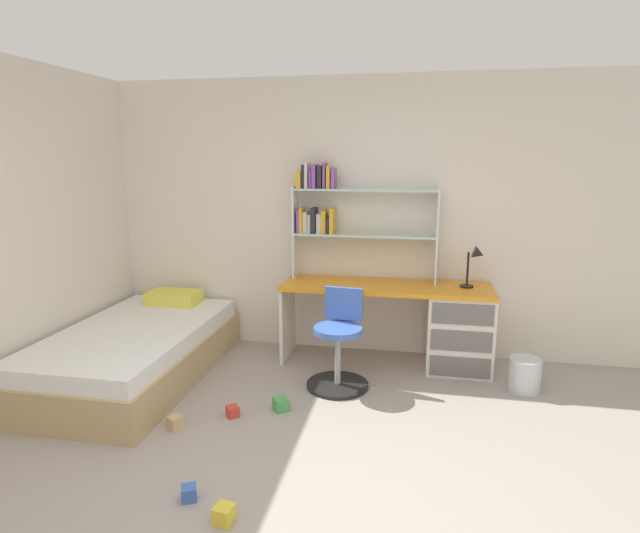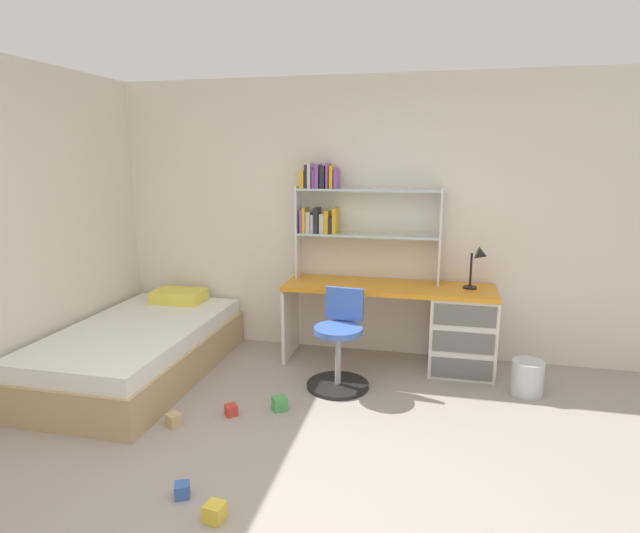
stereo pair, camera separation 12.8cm
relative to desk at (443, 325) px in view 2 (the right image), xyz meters
The scene contains 13 objects.
ground_plane 2.44m from the desk, 110.50° to the right, with size 5.72×6.12×0.02m, color #9E938C.
room_shell 2.48m from the desk, 154.24° to the right, with size 5.72×6.12×2.62m.
desk is the anchor object (origin of this frame).
bookshelf_hutch 1.38m from the desk, behind, with size 1.34×0.22×1.09m.
desk_lamp 0.65m from the desk, ahead, with size 0.20×0.17×0.38m.
swivel_chair 1.01m from the desk, 145.88° to the right, with size 0.52×0.52×0.81m.
bed_platform 2.71m from the desk, 164.34° to the right, with size 1.17×2.06×0.57m.
waste_bin 0.82m from the desk, 29.26° to the right, with size 0.25×0.25×0.28m, color silver.
toy_block_yellow_0 2.63m from the desk, 116.69° to the right, with size 0.10×0.10×0.10m, color gold.
toy_block_green_1 1.66m from the desk, 137.80° to the right, with size 0.10×0.10×0.10m, color #479E51.
toy_block_natural_2 2.41m from the desk, 141.51° to the right, with size 0.09×0.09×0.09m, color tan.
toy_block_blue_3 2.65m from the desk, 123.13° to the right, with size 0.08×0.08×0.08m, color #3860B7.
toy_block_red_4 2.01m from the desk, 140.69° to the right, with size 0.08×0.08×0.08m, color red.
Camera 2 is at (0.74, -2.28, 1.89)m, focal length 28.87 mm.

